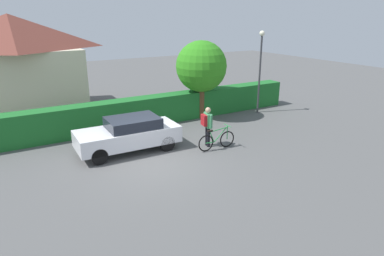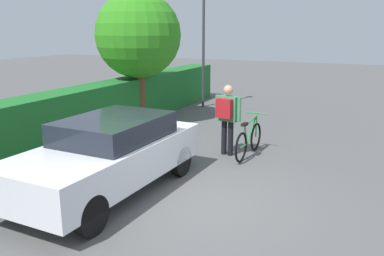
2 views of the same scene
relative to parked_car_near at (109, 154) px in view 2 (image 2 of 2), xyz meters
name	(u,v)px [view 2 (image 2 of 2)]	position (x,y,z in m)	size (l,w,h in m)	color
ground_plane	(195,202)	(0.23, -1.59, -0.72)	(60.00, 60.00, 0.00)	#545454
hedge_row	(8,135)	(0.23, 2.83, -0.03)	(20.31, 0.90, 1.38)	#1D6728
parked_car_near	(109,154)	(0.00, 0.00, 0.00)	(4.04, 1.77, 1.36)	silver
bicycle	(249,140)	(3.09, -1.64, -0.34)	(1.69, 0.50, 0.94)	black
person_rider	(227,113)	(2.94, -1.15, 0.28)	(0.41, 0.66, 1.66)	black
street_lamp	(203,30)	(8.20, 1.77, 2.11)	(0.28, 0.28, 4.40)	#38383D
tree_kerbside	(138,36)	(4.92, 2.47, 1.96)	(2.58, 2.58, 4.00)	brown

